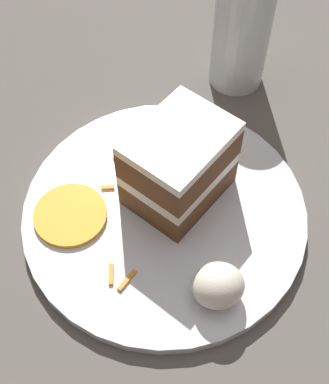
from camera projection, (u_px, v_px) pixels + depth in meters
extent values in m
plane|color=#4C4742|center=(211.00, 263.00, 0.55)|extent=(6.00, 6.00, 0.00)
cube|color=#56514C|center=(213.00, 255.00, 0.53)|extent=(1.29, 0.99, 0.04)
cylinder|color=silver|center=(164.00, 213.00, 0.53)|extent=(0.28, 0.28, 0.01)
cube|color=brown|center=(178.00, 182.00, 0.52)|extent=(0.12, 0.12, 0.03)
cube|color=silver|center=(179.00, 168.00, 0.50)|extent=(0.12, 0.12, 0.01)
cube|color=brown|center=(180.00, 153.00, 0.49)|extent=(0.12, 0.12, 0.03)
cube|color=silver|center=(180.00, 138.00, 0.47)|extent=(0.12, 0.12, 0.01)
ellipsoid|color=silver|center=(218.00, 286.00, 0.46)|extent=(0.05, 0.04, 0.04)
cylinder|color=orange|center=(70.00, 215.00, 0.52)|extent=(0.07, 0.07, 0.01)
cube|color=orange|center=(209.00, 130.00, 0.58)|extent=(0.02, 0.01, 0.00)
cube|color=orange|center=(123.00, 156.00, 0.56)|extent=(0.02, 0.01, 0.00)
cube|color=orange|center=(111.00, 274.00, 0.48)|extent=(0.01, 0.02, 0.00)
cube|color=orange|center=(127.00, 149.00, 0.56)|extent=(0.01, 0.01, 0.00)
cube|color=orange|center=(108.00, 188.00, 0.54)|extent=(0.01, 0.00, 0.00)
cube|color=orange|center=(171.00, 139.00, 0.57)|extent=(0.02, 0.01, 0.00)
cube|color=orange|center=(127.00, 280.00, 0.48)|extent=(0.02, 0.02, 0.00)
cube|color=orange|center=(221.00, 137.00, 0.57)|extent=(0.01, 0.01, 0.00)
cylinder|color=silver|center=(241.00, 33.00, 0.59)|extent=(0.06, 0.06, 0.13)
cylinder|color=silver|center=(237.00, 63.00, 0.62)|extent=(0.06, 0.06, 0.05)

